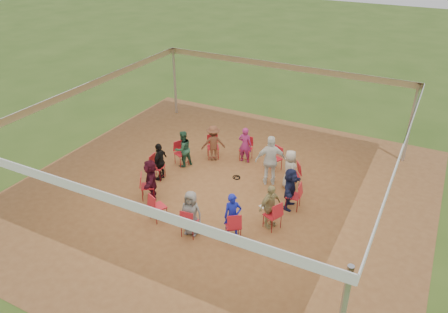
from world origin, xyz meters
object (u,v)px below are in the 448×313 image
at_px(chair_4, 246,149).
at_px(person_seated_7, 151,179).
at_px(person_seated_0, 270,206).
at_px(person_seated_6, 160,162).
at_px(cable_coil, 237,178).
at_px(laptop, 266,205).
at_px(chair_1, 293,196).
at_px(chair_6, 181,153).
at_px(chair_11, 233,225).
at_px(standing_person, 271,161).
at_px(person_seated_9, 233,216).
at_px(chair_7, 157,167).
at_px(chair_8, 148,186).
at_px(person_seated_5, 183,149).
at_px(person_seated_1, 290,189).
at_px(person_seated_4, 213,143).
at_px(person_seated_2, 290,169).
at_px(chair_0, 272,215).
at_px(chair_9, 158,207).
at_px(person_seated_3, 245,145).
at_px(person_seated_8, 191,213).
at_px(chair_5, 213,147).
at_px(chair_10, 190,222).

xyz_separation_m(chair_4, person_seated_7, (-1.62, -3.69, 0.24)).
xyz_separation_m(person_seated_0, person_seated_6, (-4.32, 0.73, 0.00)).
distance_m(cable_coil, laptop, 2.74).
relative_size(chair_4, person_seated_7, 0.66).
xyz_separation_m(person_seated_0, laptop, (-0.15, 0.07, -0.05)).
bearing_deg(chair_1, chair_6, 75.00).
relative_size(chair_1, chair_11, 1.00).
bearing_deg(standing_person, laptop, 82.17).
bearing_deg(person_seated_9, chair_7, 120.85).
height_order(chair_8, chair_11, same).
bearing_deg(person_seated_0, chair_11, 170.50).
distance_m(person_seated_5, person_seated_6, 1.17).
xyz_separation_m(chair_4, laptop, (2.14, -3.25, 0.19)).
xyz_separation_m(person_seated_1, person_seated_4, (-3.57, 1.63, 0.00)).
distance_m(person_seated_2, cable_coil, 1.94).
height_order(chair_0, chair_9, same).
bearing_deg(person_seated_3, person_seated_2, 150.00).
bearing_deg(person_seated_7, person_seated_5, 150.00).
height_order(chair_4, standing_person, standing_person).
height_order(chair_8, person_seated_2, person_seated_2).
distance_m(person_seated_1, person_seated_9, 2.27).
distance_m(chair_9, person_seated_8, 1.23).
height_order(chair_6, chair_11, same).
height_order(chair_7, person_seated_7, person_seated_7).
relative_size(chair_4, laptop, 2.44).
height_order(chair_1, person_seated_7, person_seated_7).
relative_size(chair_6, chair_7, 1.00).
bearing_deg(person_seated_7, chair_9, 9.50).
relative_size(person_seated_5, person_seated_8, 1.00).
distance_m(person_seated_3, person_seated_5, 2.27).
bearing_deg(person_seated_5, person_seated_1, 105.00).
distance_m(chair_5, chair_10, 4.61).
bearing_deg(person_seated_2, person_seated_4, 45.00).
bearing_deg(laptop, chair_1, 1.61).
distance_m(chair_1, person_seated_1, 0.27).
xyz_separation_m(person_seated_8, person_seated_9, (1.10, 0.41, 0.00)).
height_order(person_seated_2, person_seated_4, same).
bearing_deg(person_seated_1, person_seated_2, 15.00).
xyz_separation_m(chair_6, person_seated_3, (1.95, 1.26, 0.24)).
distance_m(chair_4, person_seated_2, 2.34).
bearing_deg(chair_9, cable_coil, 96.65).
distance_m(person_seated_4, person_seated_9, 4.53).
relative_size(person_seated_4, laptop, 3.72).
bearing_deg(chair_1, standing_person, 44.04).
distance_m(chair_5, person_seated_2, 3.30).
distance_m(chair_6, chair_9, 3.37).
bearing_deg(person_seated_8, cable_coil, 87.50).
xyz_separation_m(chair_4, chair_10, (0.45, -4.75, 0.00)).
bearing_deg(chair_8, person_seated_5, 147.44).
bearing_deg(chair_4, person_seated_3, 90.00).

